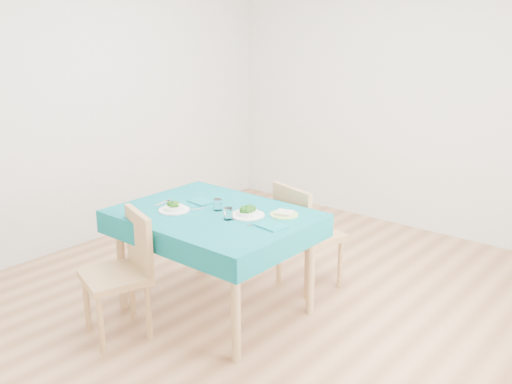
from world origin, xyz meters
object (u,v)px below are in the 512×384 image
Objects in this scene: chair_near at (114,267)px; bowl_far at (247,211)px; bowl_near at (174,206)px; table at (215,262)px; chair_far at (311,223)px; side_plate at (284,214)px.

chair_near is 0.96m from bowl_far.
bowl_near is 0.93× the size of bowl_far.
chair_near is at bearing -111.55° from table.
chair_far is 5.39× the size of side_plate.
bowl_near is at bearing -152.01° from bowl_far.
bowl_near is (0.03, 0.52, 0.29)m from chair_near.
chair_near reaches higher than side_plate.
chair_near reaches higher than table.
bowl_far is at bearing 27.99° from bowl_near.
side_plate is (0.13, -0.51, 0.23)m from chair_far.
chair_far reaches higher than bowl_far.
table is at bearing -146.89° from side_plate.
table is 0.85m from chair_far.
bowl_near is at bearing -147.09° from table.
bowl_far is (0.23, 0.09, 0.41)m from table.
side_plate is at bearing 72.96° from chair_near.
table is 0.62m from side_plate.
chair_far is at bearing 69.88° from table.
side_plate is (0.68, 0.94, 0.26)m from chair_near.
table is 0.48m from bowl_far.
bowl_far is (0.49, 0.77, 0.29)m from chair_near.
bowl_near is at bearing 105.77° from chair_near.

